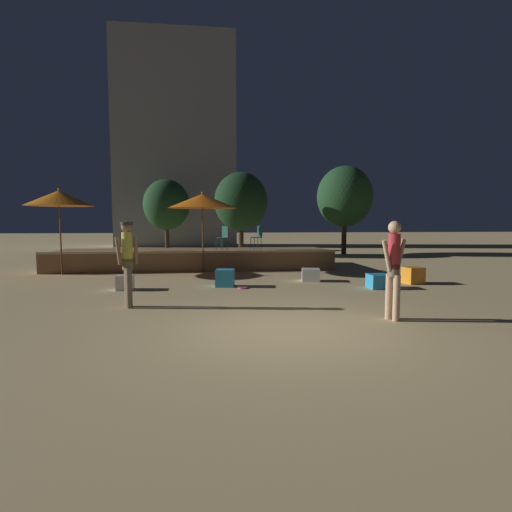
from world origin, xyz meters
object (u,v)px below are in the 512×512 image
object	(u,v)px
cube_seat_1	(125,282)
person_0	(394,265)
cube_seat_0	(225,278)
background_tree_2	(166,205)
patio_umbrella_1	(202,201)
cube_seat_4	(379,281)
patio_umbrella_0	(59,198)
bistro_chair_0	(224,235)
cube_seat_3	(413,275)
bistro_chair_1	(258,235)
background_tree_1	(241,202)
person_1	(127,258)
background_tree_0	(345,197)
cube_seat_2	(311,275)
frisbee_disc	(243,288)

from	to	relation	value
cube_seat_1	person_0	distance (m)	7.05
cube_seat_0	background_tree_2	xyz separation A→B (m)	(-3.17, 15.17, 2.70)
patio_umbrella_1	cube_seat_4	bearing A→B (deg)	-39.82
patio_umbrella_0	bistro_chair_0	world-z (taller)	patio_umbrella_0
patio_umbrella_1	cube_seat_3	world-z (taller)	patio_umbrella_1
patio_umbrella_0	patio_umbrella_1	distance (m)	4.90
cube_seat_3	bistro_chair_1	xyz separation A→B (m)	(-4.18, 4.20, 1.08)
cube_seat_1	patio_umbrella_0	bearing A→B (deg)	129.47
bistro_chair_1	background_tree_1	size ratio (longest dim) A/B	0.20
person_1	bistro_chair_0	world-z (taller)	person_1
cube_seat_1	cube_seat_3	bearing A→B (deg)	0.88
cube_seat_1	background_tree_0	xyz separation A→B (m)	(9.94, 10.90, 3.05)
patio_umbrella_0	background_tree_1	bearing A→B (deg)	45.94
cube_seat_0	cube_seat_2	bearing A→B (deg)	15.00
person_0	bistro_chair_1	world-z (taller)	person_0
bistro_chair_1	bistro_chair_0	bearing A→B (deg)	-111.75
cube_seat_1	cube_seat_4	distance (m)	7.00
patio_umbrella_1	cube_seat_2	size ratio (longest dim) A/B	4.57
patio_umbrella_1	person_1	size ratio (longest dim) A/B	1.57
background_tree_2	patio_umbrella_0	bearing A→B (deg)	-101.36
patio_umbrella_0	cube_seat_4	bearing A→B (deg)	-22.33
cube_seat_3	cube_seat_4	world-z (taller)	cube_seat_3
cube_seat_1	cube_seat_3	world-z (taller)	cube_seat_3
person_1	patio_umbrella_0	bearing A→B (deg)	8.29
cube_seat_3	background_tree_1	xyz separation A→B (m)	(-4.35, 10.41, 2.67)
person_0	background_tree_1	world-z (taller)	background_tree_1
cube_seat_3	cube_seat_4	distance (m)	1.56
cube_seat_1	background_tree_0	distance (m)	15.06
patio_umbrella_1	frisbee_disc	size ratio (longest dim) A/B	10.79
bistro_chair_0	background_tree_2	size ratio (longest dim) A/B	0.20
cube_seat_3	bistro_chair_0	size ratio (longest dim) A/B	0.63
cube_seat_4	background_tree_0	world-z (taller)	background_tree_0
person_0	person_1	distance (m)	5.45
patio_umbrella_0	person_0	bearing A→B (deg)	-41.24
cube_seat_0	person_1	xyz separation A→B (m)	(-2.19, -2.56, 0.83)
cube_seat_3	background_tree_0	size ratio (longest dim) A/B	0.11
cube_seat_4	bistro_chair_1	bearing A→B (deg)	119.62
cube_seat_0	bistro_chair_0	xyz separation A→B (m)	(0.11, 4.12, 1.08)
cube_seat_2	cube_seat_3	size ratio (longest dim) A/B	1.13
person_0	cube_seat_3	bearing A→B (deg)	125.23
cube_seat_2	patio_umbrella_0	bearing A→B (deg)	163.26
cube_seat_3	frisbee_disc	distance (m)	5.17
bistro_chair_1	background_tree_0	size ratio (longest dim) A/B	0.18
cube_seat_2	person_0	distance (m)	5.09
patio_umbrella_0	background_tree_0	bearing A→B (deg)	30.24
cube_seat_3	background_tree_2	size ratio (longest dim) A/B	0.12
cube_seat_2	cube_seat_3	world-z (taller)	cube_seat_3
person_1	background_tree_1	distance (m)	13.45
patio_umbrella_1	cube_seat_1	distance (m)	4.73
cube_seat_1	frisbee_disc	bearing A→B (deg)	-3.13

